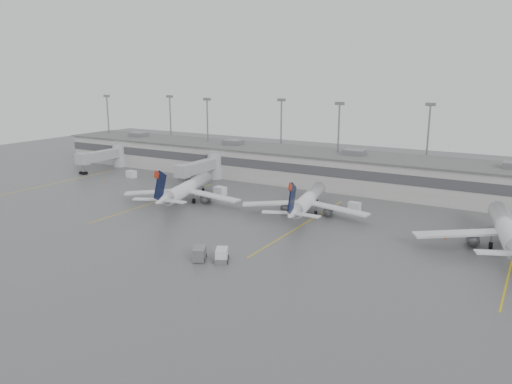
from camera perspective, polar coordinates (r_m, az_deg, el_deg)
The scene contains 19 objects.
ground at distance 83.90m, azimuth -12.80°, elevation -6.04°, with size 260.00×260.00×0.00m, color #565558.
terminal at distance 129.66m, azimuth 4.82°, elevation 3.05°, with size 152.00×17.00×9.45m.
light_masts at distance 133.66m, azimuth 5.97°, elevation 6.74°, with size 142.40×8.00×20.60m.
jet_bridge_left at distance 152.75m, azimuth -16.47°, elevation 4.01°, with size 4.00×17.20×7.00m.
jet_bridge_right at distance 129.72m, azimuth -5.76°, elevation 2.90°, with size 4.00×17.20×7.00m.
stand_markings at distance 101.76m, azimuth -3.57°, elevation -2.25°, with size 105.25×40.00×0.01m.
jet_mid_left at distance 109.36m, azimuth -8.04°, elevation 0.37°, with size 25.63×29.11×9.62m.
jet_mid_right at distance 99.40m, azimuth 5.83°, elevation -0.96°, with size 25.03×28.33×9.26m.
jet_far_right at distance 88.76m, azimuth 26.80°, elevation -3.91°, with size 28.17×31.89×10.43m.
baggage_tug at distance 75.38m, azimuth -3.94°, elevation -7.35°, with size 3.14×3.63×2.00m.
baggage_cart at distance 76.14m, azimuth -6.46°, elevation -7.00°, with size 2.98×3.51×1.96m.
gse_uld_a at distance 138.61m, azimuth -14.06°, elevation 2.00°, with size 2.61×1.74×1.85m, color silver.
gse_uld_b at distance 115.45m, azimuth -4.11°, elevation 0.13°, with size 2.70×1.80×1.92m, color silver.
gse_uld_c at distance 104.34m, azimuth 11.18°, elevation -1.61°, with size 2.38×1.59×1.69m, color silver.
gse_loader at distance 133.05m, azimuth -8.13°, elevation 1.84°, with size 2.00×3.20×2.00m, color slate.
cone_a at distance 134.84m, azimuth -16.81°, elevation 1.26°, with size 0.44×0.44×0.69m, color #FF5405.
cone_b at distance 121.12m, azimuth -8.74°, elevation 0.32°, with size 0.38×0.38×0.60m, color #FF5405.
cone_c at distance 101.77m, azimuth 8.15°, elevation -2.16°, with size 0.43×0.43×0.68m, color #FF5405.
cone_d at distance 91.25m, azimuth 20.88°, elevation -4.76°, with size 0.48×0.48×0.76m, color #FF5405.
Camera 1 is at (54.95, -57.10, 27.55)m, focal length 35.00 mm.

